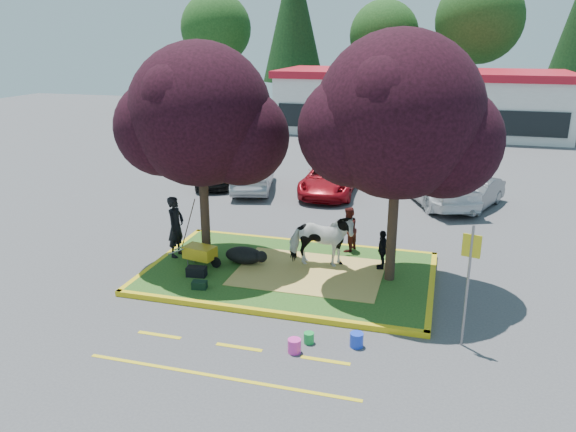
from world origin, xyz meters
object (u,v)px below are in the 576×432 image
(bucket_green, at_px, (309,338))
(bucket_blue, at_px, (357,340))
(wheelbarrow, at_px, (200,253))
(cow, at_px, (321,240))
(sign_post, at_px, (469,272))
(bucket_pink, at_px, (294,346))
(car_silver, at_px, (253,173))
(car_black, at_px, (214,171))
(handler, at_px, (176,227))
(calf, at_px, (244,255))

(bucket_green, bearing_deg, bucket_blue, 7.87)
(wheelbarrow, relative_size, bucket_green, 6.41)
(cow, distance_m, sign_post, 5.26)
(cow, bearing_deg, bucket_pink, 179.43)
(bucket_green, bearing_deg, car_silver, 114.49)
(car_black, xyz_separation_m, car_silver, (2.08, -0.33, 0.09))
(cow, relative_size, handler, 1.02)
(sign_post, distance_m, bucket_pink, 4.17)
(bucket_green, distance_m, car_black, 14.98)
(bucket_pink, bearing_deg, wheelbarrow, 136.87)
(calf, bearing_deg, cow, 20.89)
(car_black, bearing_deg, bucket_blue, -73.75)
(wheelbarrow, bearing_deg, handler, 162.49)
(car_silver, bearing_deg, sign_post, 114.38)
(calf, relative_size, car_black, 0.30)
(wheelbarrow, height_order, sign_post, sign_post)
(sign_post, bearing_deg, wheelbarrow, 177.28)
(calf, relative_size, bucket_blue, 3.55)
(calf, height_order, wheelbarrow, wheelbarrow)
(bucket_green, bearing_deg, calf, 128.17)
(sign_post, height_order, bucket_pink, sign_post)
(handler, xyz_separation_m, sign_post, (8.55, -2.88, 0.70))
(calf, xyz_separation_m, wheelbarrow, (-1.18, -0.56, 0.17))
(bucket_green, distance_m, car_silver, 13.72)
(sign_post, bearing_deg, cow, 155.41)
(bucket_pink, bearing_deg, bucket_blue, 25.89)
(cow, xyz_separation_m, calf, (-2.28, -0.40, -0.57))
(cow, distance_m, bucket_blue, 4.43)
(calf, relative_size, wheelbarrow, 0.71)
(wheelbarrow, xyz_separation_m, bucket_green, (4.12, -3.18, -0.45))
(cow, distance_m, wheelbarrow, 3.61)
(sign_post, relative_size, car_black, 0.73)
(handler, distance_m, wheelbarrow, 1.31)
(bucket_blue, bearing_deg, car_silver, 118.74)
(cow, distance_m, handler, 4.53)
(wheelbarrow, distance_m, bucket_pink, 5.37)
(wheelbarrow, distance_m, bucket_green, 5.23)
(cow, distance_m, car_black, 11.20)
(handler, bearing_deg, car_silver, 6.88)
(car_silver, bearing_deg, handler, 79.70)
(cow, bearing_deg, calf, 93.81)
(bucket_blue, height_order, car_silver, car_silver)
(calf, distance_m, sign_post, 7.08)
(car_black, relative_size, car_silver, 0.85)
(bucket_green, bearing_deg, handler, 144.00)
(bucket_green, bearing_deg, car_black, 121.22)
(cow, height_order, bucket_blue, cow)
(calf, height_order, car_black, car_black)
(wheelbarrow, bearing_deg, bucket_blue, -19.04)
(bucket_green, bearing_deg, sign_post, 14.56)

